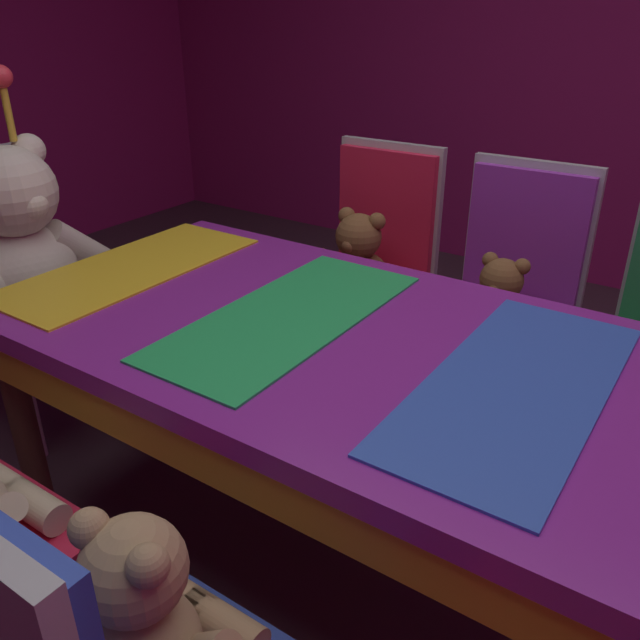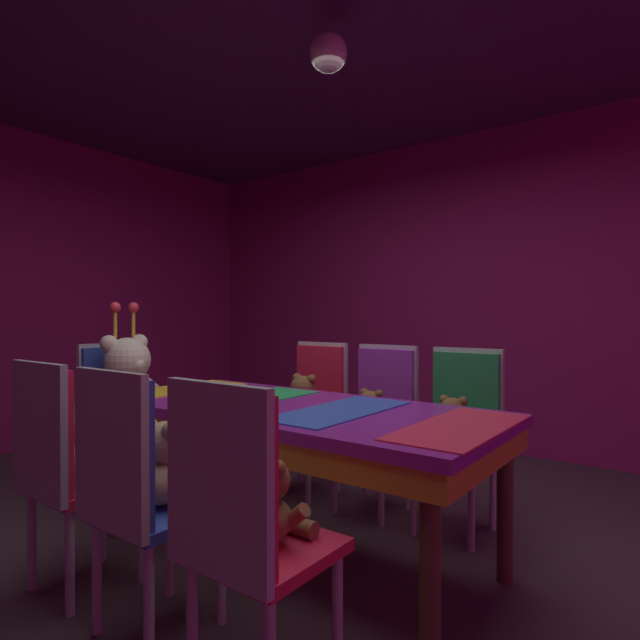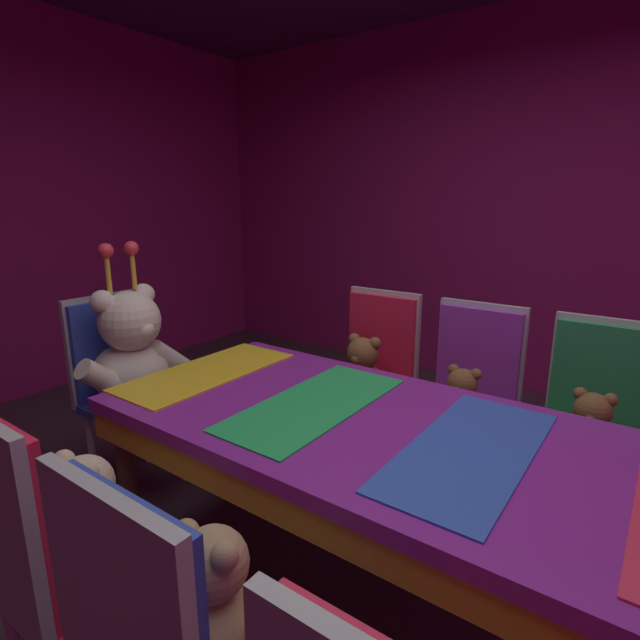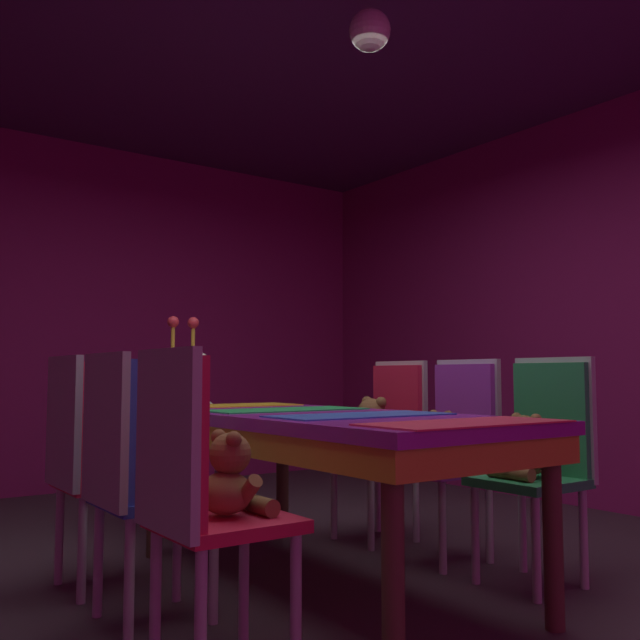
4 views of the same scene
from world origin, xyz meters
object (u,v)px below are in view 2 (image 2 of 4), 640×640
chair_left_1 (130,478)px  teddy_right_0 (452,426)px  chair_left_0 (237,512)px  chair_right_0 (462,418)px  chair_right_1 (382,408)px  banquet_table (292,423)px  teddy_right_2 (302,403)px  chair_left_2 (58,454)px  teddy_left_1 (165,468)px  throne_chair (114,402)px  teddy_left_2 (92,447)px  teddy_right_1 (370,416)px  pendant_light (328,53)px  teddy_left_0 (270,505)px  chair_right_2 (315,400)px  king_teddy_bear (128,386)px

chair_left_1 → teddy_right_0: size_ratio=3.34×
chair_left_0 → teddy_right_0: chair_left_0 is taller
chair_right_0 → chair_right_1: bearing=-89.4°
banquet_table → teddy_right_0: size_ratio=6.84×
teddy_right_2 → chair_left_1: bearing=17.4°
chair_left_0 → chair_left_2: 1.05m
banquet_table → chair_right_0: bearing=-30.8°
teddy_right_0 → teddy_right_2: teddy_right_2 is taller
teddy_left_1 → throne_chair: bearing=64.7°
chair_right_0 → chair_left_2: bearing=-31.4°
teddy_left_2 → chair_right_0: bearing=-33.7°
teddy_right_1 → pendant_light: size_ratio=1.44×
chair_right_0 → pendant_light: size_ratio=4.92×
chair_left_1 → teddy_right_1: chair_left_1 is taller
chair_right_0 → teddy_right_1: (-0.15, 0.51, -0.02)m
teddy_left_0 → chair_left_1: size_ratio=0.29×
teddy_left_0 → teddy_right_0: 1.43m
chair_right_1 → teddy_right_1: (-0.14, 0.00, -0.02)m
chair_left_1 → pendant_light: size_ratio=4.92×
chair_right_0 → chair_right_2: same height
chair_left_2 → king_teddy_bear: size_ratio=1.23×
teddy_left_2 → chair_right_2: (1.58, -0.02, -0.00)m
teddy_left_2 → chair_right_1: bearing=-19.0°
teddy_right_2 → pendant_light: (-0.43, -0.53, 1.95)m
teddy_left_1 → teddy_left_2: 0.51m
chair_left_1 → teddy_right_0: 1.67m
chair_left_2 → teddy_left_2: chair_left_2 is taller
teddy_left_1 → king_teddy_bear: size_ratio=0.43×
banquet_table → chair_left_0: (-0.86, -0.51, -0.06)m
chair_left_1 → chair_right_2: bearing=16.0°
teddy_left_0 → teddy_left_2: teddy_left_2 is taller
teddy_left_1 → king_teddy_bear: bearing=62.1°
chair_left_1 → banquet_table: bearing=-1.8°
teddy_left_0 → king_teddy_bear: size_ratio=0.36×
chair_left_2 → teddy_right_1: 1.67m
chair_right_2 → teddy_right_2: (-0.15, 0.00, 0.00)m
teddy_left_2 → king_teddy_bear: king_teddy_bear is taller
chair_left_1 → chair_right_0: size_ratio=1.00×
chair_left_1 → teddy_left_2: bearing=74.2°
chair_left_2 → banquet_table: bearing=-32.0°
banquet_table → teddy_right_0: 0.89m
teddy_left_0 → teddy_right_2: 1.77m
banquet_table → teddy_left_0: size_ratio=7.06×
teddy_left_2 → teddy_right_0: 1.78m
chair_left_2 → chair_right_0: 2.02m
king_teddy_bear → chair_left_0: bearing=-24.4°
chair_right_0 → chair_right_1: (-0.01, 0.51, 0.00)m
chair_right_1 → chair_right_2: size_ratio=1.00×
teddy_right_0 → chair_right_0: bearing=-180.0°
chair_left_0 → teddy_left_2: 1.06m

